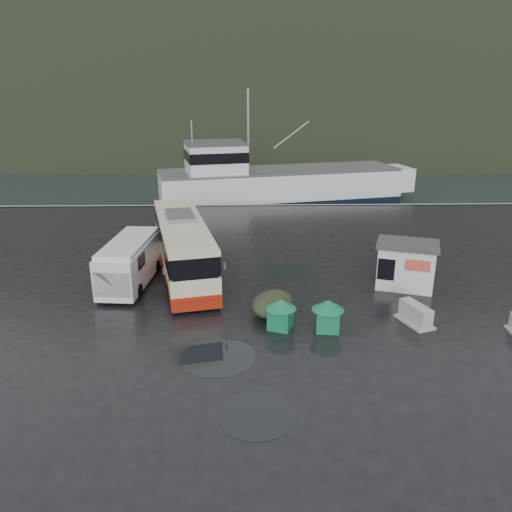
{
  "coord_description": "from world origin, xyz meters",
  "views": [
    {
      "loc": [
        -0.25,
        -21.26,
        9.81
      ],
      "look_at": [
        0.24,
        2.05,
        1.7
      ],
      "focal_mm": 35.0,
      "sensor_mm": 36.0,
      "label": 1
    }
  ],
  "objects_px": {
    "coach_bus": "(184,272)",
    "waste_bin_right": "(280,328)",
    "white_van": "(132,284)",
    "dome_tent": "(273,314)",
    "ticket_kiosk": "(404,286)",
    "waste_bin_left": "(327,330)",
    "fishing_trawler": "(280,190)",
    "jersey_barrier_a": "(414,323)"
  },
  "relations": [
    {
      "from": "white_van",
      "to": "dome_tent",
      "type": "bearing_deg",
      "value": -22.33
    },
    {
      "from": "fishing_trawler",
      "to": "coach_bus",
      "type": "bearing_deg",
      "value": -119.91
    },
    {
      "from": "white_van",
      "to": "dome_tent",
      "type": "height_order",
      "value": "white_van"
    },
    {
      "from": "dome_tent",
      "to": "waste_bin_left",
      "type": "bearing_deg",
      "value": -35.69
    },
    {
      "from": "dome_tent",
      "to": "ticket_kiosk",
      "type": "distance_m",
      "value": 7.53
    },
    {
      "from": "dome_tent",
      "to": "jersey_barrier_a",
      "type": "height_order",
      "value": "dome_tent"
    },
    {
      "from": "waste_bin_right",
      "to": "dome_tent",
      "type": "relative_size",
      "value": 0.53
    },
    {
      "from": "coach_bus",
      "to": "ticket_kiosk",
      "type": "height_order",
      "value": "coach_bus"
    },
    {
      "from": "coach_bus",
      "to": "waste_bin_right",
      "type": "bearing_deg",
      "value": -67.12
    },
    {
      "from": "waste_bin_left",
      "to": "coach_bus",
      "type": "bearing_deg",
      "value": 134.31
    },
    {
      "from": "waste_bin_right",
      "to": "fishing_trawler",
      "type": "relative_size",
      "value": 0.05
    },
    {
      "from": "coach_bus",
      "to": "ticket_kiosk",
      "type": "bearing_deg",
      "value": -24.14
    },
    {
      "from": "waste_bin_left",
      "to": "fishing_trawler",
      "type": "bearing_deg",
      "value": 90.14
    },
    {
      "from": "waste_bin_left",
      "to": "dome_tent",
      "type": "xyz_separation_m",
      "value": [
        -2.2,
        1.58,
        0.0
      ]
    },
    {
      "from": "coach_bus",
      "to": "waste_bin_right",
      "type": "relative_size",
      "value": 8.29
    },
    {
      "from": "white_van",
      "to": "ticket_kiosk",
      "type": "height_order",
      "value": "white_van"
    },
    {
      "from": "fishing_trawler",
      "to": "dome_tent",
      "type": "bearing_deg",
      "value": -107.39
    },
    {
      "from": "white_van",
      "to": "jersey_barrier_a",
      "type": "bearing_deg",
      "value": -14.59
    },
    {
      "from": "dome_tent",
      "to": "fishing_trawler",
      "type": "distance_m",
      "value": 27.44
    },
    {
      "from": "fishing_trawler",
      "to": "waste_bin_left",
      "type": "bearing_deg",
      "value": -102.79
    },
    {
      "from": "dome_tent",
      "to": "ticket_kiosk",
      "type": "relative_size",
      "value": 0.84
    },
    {
      "from": "coach_bus",
      "to": "jersey_barrier_a",
      "type": "bearing_deg",
      "value": -43.86
    },
    {
      "from": "waste_bin_right",
      "to": "jersey_barrier_a",
      "type": "relative_size",
      "value": 0.76
    },
    {
      "from": "jersey_barrier_a",
      "to": "fishing_trawler",
      "type": "bearing_deg",
      "value": 97.92
    },
    {
      "from": "white_van",
      "to": "waste_bin_left",
      "type": "distance_m",
      "value": 10.65
    },
    {
      "from": "dome_tent",
      "to": "jersey_barrier_a",
      "type": "bearing_deg",
      "value": -9.71
    },
    {
      "from": "ticket_kiosk",
      "to": "waste_bin_left",
      "type": "bearing_deg",
      "value": -116.1
    },
    {
      "from": "waste_bin_right",
      "to": "ticket_kiosk",
      "type": "xyz_separation_m",
      "value": [
        6.6,
        4.45,
        0.0
      ]
    },
    {
      "from": "white_van",
      "to": "fishing_trawler",
      "type": "bearing_deg",
      "value": 73.91
    },
    {
      "from": "waste_bin_left",
      "to": "jersey_barrier_a",
      "type": "distance_m",
      "value": 3.92
    },
    {
      "from": "jersey_barrier_a",
      "to": "white_van",
      "type": "bearing_deg",
      "value": 160.29
    },
    {
      "from": "dome_tent",
      "to": "jersey_barrier_a",
      "type": "distance_m",
      "value": 6.17
    },
    {
      "from": "waste_bin_left",
      "to": "jersey_barrier_a",
      "type": "bearing_deg",
      "value": 7.93
    },
    {
      "from": "coach_bus",
      "to": "ticket_kiosk",
      "type": "relative_size",
      "value": 3.69
    },
    {
      "from": "dome_tent",
      "to": "fishing_trawler",
      "type": "xyz_separation_m",
      "value": [
        2.13,
        27.35,
        0.0
      ]
    },
    {
      "from": "coach_bus",
      "to": "waste_bin_left",
      "type": "distance_m",
      "value": 9.71
    },
    {
      "from": "waste_bin_right",
      "to": "white_van",
      "type": "bearing_deg",
      "value": 145.5
    },
    {
      "from": "waste_bin_left",
      "to": "ticket_kiosk",
      "type": "relative_size",
      "value": 0.46
    },
    {
      "from": "white_van",
      "to": "waste_bin_left",
      "type": "bearing_deg",
      "value": -24.42
    },
    {
      "from": "ticket_kiosk",
      "to": "fishing_trawler",
      "type": "distance_m",
      "value": 24.72
    },
    {
      "from": "waste_bin_right",
      "to": "ticket_kiosk",
      "type": "distance_m",
      "value": 7.96
    },
    {
      "from": "coach_bus",
      "to": "ticket_kiosk",
      "type": "xyz_separation_m",
      "value": [
        11.45,
        -2.28,
        0.0
      ]
    }
  ]
}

